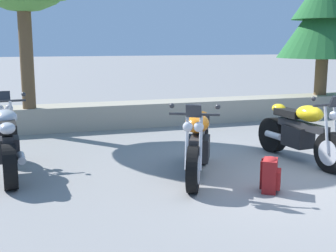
{
  "coord_description": "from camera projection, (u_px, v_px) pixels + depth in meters",
  "views": [
    {
      "loc": [
        -3.65,
        -5.35,
        1.95
      ],
      "look_at": [
        -1.53,
        1.2,
        0.65
      ],
      "focal_mm": 47.53,
      "sensor_mm": 36.0,
      "label": 1
    }
  ],
  "objects": [
    {
      "name": "pine_tree_mid_left",
      "position": [
        325.0,
        16.0,
        11.69
      ],
      "size": [
        2.4,
        2.4,
        3.3
      ],
      "color": "brown",
      "rests_on": "stone_wall"
    },
    {
      "name": "motorcycle_yellow_far_right",
      "position": [
        301.0,
        133.0,
        7.3
      ],
      "size": [
        0.68,
        2.07,
        1.18
      ],
      "color": "black",
      "rests_on": "ground"
    },
    {
      "name": "motorcycle_silver_near_left",
      "position": [
        8.0,
        143.0,
        6.59
      ],
      "size": [
        0.67,
        2.07,
        1.18
      ],
      "color": "black",
      "rests_on": "ground"
    },
    {
      "name": "ground_plane",
      "position": [
        293.0,
        178.0,
        6.46
      ],
      "size": [
        120.0,
        120.0,
        0.0
      ],
      "primitive_type": "plane",
      "color": "gray"
    },
    {
      "name": "stone_wall",
      "position": [
        182.0,
        112.0,
        10.9
      ],
      "size": [
        36.0,
        0.8,
        0.55
      ],
      "primitive_type": "cube",
      "color": "#A89E89",
      "rests_on": "ground"
    },
    {
      "name": "rider_backpack",
      "position": [
        270.0,
        174.0,
        5.85
      ],
      "size": [
        0.34,
        0.35,
        0.47
      ],
      "color": "#A31E1E",
      "rests_on": "ground"
    },
    {
      "name": "motorcycle_orange_centre",
      "position": [
        198.0,
        145.0,
        6.45
      ],
      "size": [
        1.13,
        1.91,
        1.18
      ],
      "color": "black",
      "rests_on": "ground"
    }
  ]
}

